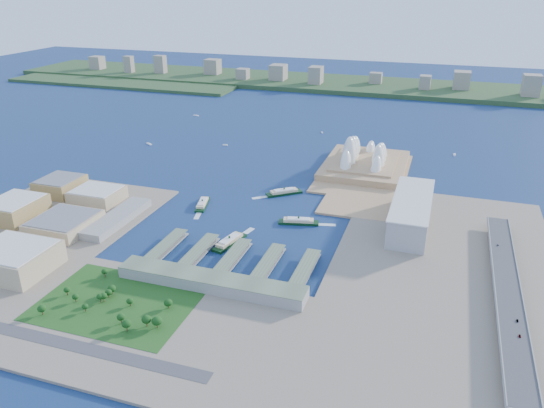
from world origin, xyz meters
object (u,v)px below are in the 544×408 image
(toaster_building, at_px, (411,212))
(car_a, at_px, (520,336))
(opera_house, at_px, (366,151))
(ferry_b, at_px, (284,191))
(car_c, at_px, (498,245))
(ferry_a, at_px, (202,203))
(car_b, at_px, (517,321))
(ferry_c, at_px, (229,240))
(ferry_d, at_px, (299,220))

(toaster_building, xyz_separation_m, car_a, (109.00, -221.00, -4.96))
(opera_house, relative_size, ferry_b, 3.36)
(opera_house, height_order, car_c, opera_house)
(opera_house, distance_m, toaster_building, 219.62)
(ferry_a, distance_m, ferry_b, 122.69)
(car_b, bearing_deg, car_c, 93.07)
(ferry_c, height_order, car_a, car_a)
(ferry_a, relative_size, ferry_d, 0.95)
(ferry_b, bearing_deg, ferry_d, -10.93)
(toaster_building, height_order, ferry_d, toaster_building)
(ferry_b, relative_size, ferry_d, 1.03)
(ferry_a, relative_size, ferry_b, 0.92)
(car_c, bearing_deg, ferry_d, -3.38)
(toaster_building, bearing_deg, car_b, -61.20)
(ferry_d, xyz_separation_m, car_a, (246.77, -185.86, 10.63))
(ferry_c, bearing_deg, ferry_b, -82.19)
(ferry_a, distance_m, car_c, 383.37)
(toaster_building, height_order, car_b, toaster_building)
(opera_house, relative_size, car_a, 44.65)
(opera_house, xyz_separation_m, ferry_b, (-95.32, -144.86, -26.93))
(ferry_a, xyz_separation_m, ferry_c, (80.20, -94.52, 0.53))
(opera_house, relative_size, ferry_c, 3.29)
(ferry_c, relative_size, car_b, 13.85)
(opera_house, xyz_separation_m, toaster_building, (90.00, -200.00, -11.50))
(ferry_a, xyz_separation_m, ferry_d, (143.44, -13.75, 0.26))
(ferry_d, relative_size, car_c, 12.49)
(ferry_b, height_order, car_b, car_b)
(ferry_d, xyz_separation_m, car_c, (238.77, -14.11, 10.55))
(ferry_c, xyz_separation_m, car_c, (302.01, 66.66, 10.28))
(toaster_building, bearing_deg, car_a, -63.75)
(car_c, bearing_deg, ferry_b, -20.03)
(opera_house, xyz_separation_m, ferry_a, (-191.20, -221.39, -27.36))
(ferry_c, relative_size, ferry_d, 1.05)
(ferry_c, bearing_deg, ferry_d, -115.01)
(ferry_a, distance_m, car_a, 438.43)
(ferry_c, distance_m, ferry_d, 102.58)
(car_c, bearing_deg, ferry_a, -4.17)
(ferry_d, height_order, car_c, car_c)
(ferry_d, bearing_deg, ferry_b, 15.17)
(opera_house, relative_size, toaster_building, 1.16)
(opera_house, height_order, car_b, opera_house)
(ferry_c, xyz_separation_m, ferry_d, (63.24, 80.77, -0.27))
(ferry_d, bearing_deg, toaster_building, -88.30)
(toaster_building, bearing_deg, ferry_b, 163.43)
(opera_house, xyz_separation_m, car_b, (199.00, -398.24, -16.50))
(car_c, bearing_deg, car_b, 93.07)
(ferry_c, height_order, ferry_d, ferry_c)
(car_a, bearing_deg, ferry_d, 143.01)
(opera_house, xyz_separation_m, ferry_c, (-111.01, -315.91, -26.83))
(car_b, bearing_deg, car_a, -90.00)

